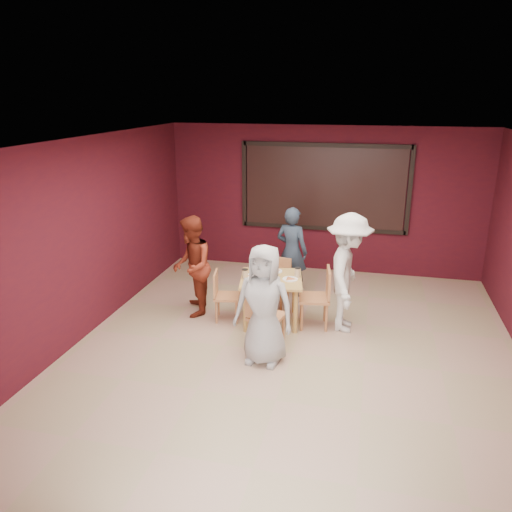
% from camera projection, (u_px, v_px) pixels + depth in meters
% --- Properties ---
extents(floor, '(7.00, 7.00, 0.00)m').
position_uv_depth(floor, '(292.00, 353.00, 6.76)').
color(floor, tan).
rests_on(floor, ground).
extents(window_blinds, '(3.00, 0.02, 1.50)m').
position_uv_depth(window_blinds, '(324.00, 188.00, 9.43)').
color(window_blinds, black).
extents(dining_table, '(1.06, 1.06, 0.87)m').
position_uv_depth(dining_table, '(271.00, 283.00, 7.51)').
color(dining_table, '#DDAC5A').
rests_on(dining_table, floor).
extents(chair_front, '(0.53, 0.53, 0.92)m').
position_uv_depth(chair_front, '(264.00, 314.00, 6.73)').
color(chair_front, '#C8824E').
rests_on(chair_front, floor).
extents(chair_back, '(0.45, 0.45, 0.79)m').
position_uv_depth(chair_back, '(278.00, 279.00, 8.20)').
color(chair_back, '#C8824E').
rests_on(chair_back, floor).
extents(chair_left, '(0.44, 0.44, 0.78)m').
position_uv_depth(chair_left, '(223.00, 293.00, 7.64)').
color(chair_left, '#C8824E').
rests_on(chair_left, floor).
extents(chair_right, '(0.51, 0.51, 0.92)m').
position_uv_depth(chair_right, '(320.00, 294.00, 7.39)').
color(chair_right, '#C8824E').
rests_on(chair_right, floor).
extents(diner_front, '(0.83, 0.59, 1.59)m').
position_uv_depth(diner_front, '(264.00, 305.00, 6.33)').
color(diner_front, '#B0B0B0').
rests_on(diner_front, floor).
extents(diner_back, '(0.65, 0.51, 1.55)m').
position_uv_depth(diner_back, '(292.00, 251.00, 8.52)').
color(diner_back, '#2A394B').
rests_on(diner_back, floor).
extents(diner_left, '(0.81, 0.92, 1.58)m').
position_uv_depth(diner_left, '(192.00, 266.00, 7.76)').
color(diner_left, maroon).
rests_on(diner_left, floor).
extents(diner_right, '(0.66, 1.14, 1.76)m').
position_uv_depth(diner_right, '(348.00, 273.00, 7.21)').
color(diner_right, white).
rests_on(diner_right, floor).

